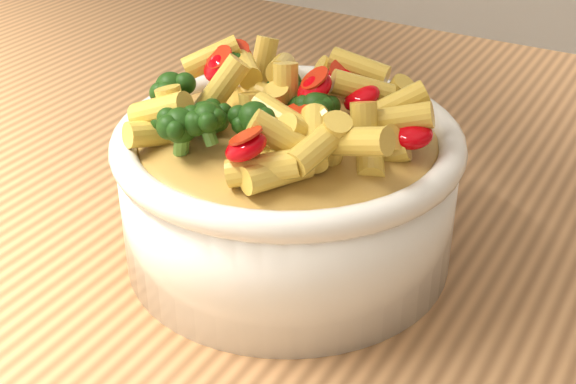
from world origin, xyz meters
The scene contains 3 objects.
table centered at (0.00, 0.00, 0.80)m, with size 1.20×0.80×0.90m.
serving_bowl centered at (0.00, -0.08, 0.95)m, with size 0.22×0.22×0.09m.
pasta_salad centered at (0.00, -0.08, 1.01)m, with size 0.17×0.17×0.04m.
Camera 1 is at (0.22, -0.46, 1.21)m, focal length 50.00 mm.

